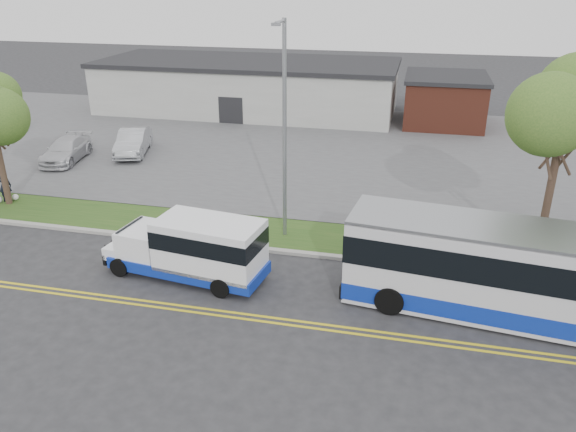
% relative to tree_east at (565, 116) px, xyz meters
% --- Properties ---
extents(ground, '(140.00, 140.00, 0.00)m').
position_rel_tree_east_xyz_m(ground, '(-14.00, -3.00, -6.20)').
color(ground, '#28282B').
rests_on(ground, ground).
extents(lane_line_north, '(70.00, 0.12, 0.01)m').
position_rel_tree_east_xyz_m(lane_line_north, '(-14.00, -6.85, -6.20)').
color(lane_line_north, gold).
rests_on(lane_line_north, ground).
extents(lane_line_south, '(70.00, 0.12, 0.01)m').
position_rel_tree_east_xyz_m(lane_line_south, '(-14.00, -7.15, -6.20)').
color(lane_line_south, gold).
rests_on(lane_line_south, ground).
extents(curb, '(80.00, 0.30, 0.15)m').
position_rel_tree_east_xyz_m(curb, '(-14.00, -1.90, -6.13)').
color(curb, '#9E9B93').
rests_on(curb, ground).
extents(verge, '(80.00, 3.30, 0.10)m').
position_rel_tree_east_xyz_m(verge, '(-14.00, -0.10, -6.15)').
color(verge, '#244A18').
rests_on(verge, ground).
extents(parking_lot, '(80.00, 25.00, 0.10)m').
position_rel_tree_east_xyz_m(parking_lot, '(-14.00, 14.00, -6.15)').
color(parking_lot, '#4C4C4F').
rests_on(parking_lot, ground).
extents(commercial_building, '(25.40, 10.40, 4.35)m').
position_rel_tree_east_xyz_m(commercial_building, '(-20.00, 24.00, -4.02)').
color(commercial_building, '#9E9E99').
rests_on(commercial_building, ground).
extents(brick_wing, '(6.30, 7.30, 3.90)m').
position_rel_tree_east_xyz_m(brick_wing, '(-3.50, 23.00, -4.24)').
color(brick_wing, brown).
rests_on(brick_wing, ground).
extents(tree_east, '(5.20, 5.20, 8.33)m').
position_rel_tree_east_xyz_m(tree_east, '(0.00, 0.00, 0.00)').
color(tree_east, '#39281F').
rests_on(tree_east, verge).
extents(streetlight_near, '(0.35, 1.53, 9.50)m').
position_rel_tree_east_xyz_m(streetlight_near, '(-11.00, -0.27, -0.97)').
color(streetlight_near, gray).
rests_on(streetlight_near, verge).
extents(shuttle_bus, '(6.84, 3.00, 2.54)m').
position_rel_tree_east_xyz_m(shuttle_bus, '(-13.54, -4.72, -4.85)').
color(shuttle_bus, '#0E2A9C').
rests_on(shuttle_bus, ground).
extents(transit_bus, '(12.37, 4.17, 3.37)m').
position_rel_tree_east_xyz_m(transit_bus, '(-1.50, -4.80, -4.50)').
color(transit_bus, silver).
rests_on(transit_bus, ground).
extents(pedestrian, '(0.75, 0.61, 1.80)m').
position_rel_tree_east_xyz_m(pedestrian, '(-26.26, 0.43, -5.21)').
color(pedestrian, black).
rests_on(pedestrian, verge).
extents(parked_car_a, '(3.06, 5.23, 1.63)m').
position_rel_tree_east_xyz_m(parked_car_a, '(-23.74, 9.75, -5.29)').
color(parked_car_a, '#A5A7AD').
rests_on(parked_car_a, parking_lot).
extents(parked_car_b, '(2.74, 5.13, 1.41)m').
position_rel_tree_east_xyz_m(parked_car_b, '(-27.20, 7.38, -5.40)').
color(parked_car_b, silver).
rests_on(parked_car_b, parking_lot).
extents(grocery_bag_right, '(0.32, 0.32, 0.32)m').
position_rel_tree_east_xyz_m(grocery_bag_right, '(-25.96, 0.68, -5.94)').
color(grocery_bag_right, white).
rests_on(grocery_bag_right, verge).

